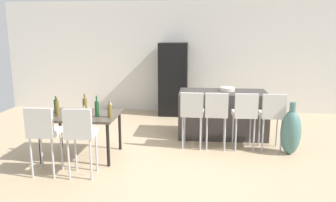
# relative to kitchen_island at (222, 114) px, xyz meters

# --- Properties ---
(ground_plane) EXTENTS (10.00, 10.00, 0.00)m
(ground_plane) POSITION_rel_kitchen_island_xyz_m (-0.72, -0.96, -0.46)
(ground_plane) COLOR tan
(back_wall) EXTENTS (10.00, 0.12, 2.90)m
(back_wall) POSITION_rel_kitchen_island_xyz_m (-0.72, 2.19, 0.99)
(back_wall) COLOR silver
(back_wall) RESTS_ON ground_plane
(kitchen_island) EXTENTS (1.75, 0.85, 0.92)m
(kitchen_island) POSITION_rel_kitchen_island_xyz_m (0.00, 0.00, 0.00)
(kitchen_island) COLOR #383330
(kitchen_island) RESTS_ON ground_plane
(bar_chair_left) EXTENTS (0.43, 0.43, 1.05)m
(bar_chair_left) POSITION_rel_kitchen_island_xyz_m (-0.60, -0.81, 0.24)
(bar_chair_left) COLOR beige
(bar_chair_left) RESTS_ON ground_plane
(bar_chair_middle) EXTENTS (0.41, 0.41, 1.05)m
(bar_chair_middle) POSITION_rel_kitchen_island_xyz_m (-0.17, -0.81, 0.24)
(bar_chair_middle) COLOR beige
(bar_chair_middle) RESTS_ON ground_plane
(bar_chair_right) EXTENTS (0.42, 0.42, 1.05)m
(bar_chair_right) POSITION_rel_kitchen_island_xyz_m (0.34, -0.81, 0.24)
(bar_chair_right) COLOR beige
(bar_chair_right) RESTS_ON ground_plane
(bar_chair_far) EXTENTS (0.41, 0.41, 1.05)m
(bar_chair_far) POSITION_rel_kitchen_island_xyz_m (0.81, -0.81, 0.24)
(bar_chair_far) COLOR beige
(bar_chair_far) RESTS_ON ground_plane
(dining_table) EXTENTS (1.23, 0.89, 0.74)m
(dining_table) POSITION_rel_kitchen_island_xyz_m (-2.44, -1.40, 0.21)
(dining_table) COLOR #4C4238
(dining_table) RESTS_ON ground_plane
(dining_chair_near) EXTENTS (0.41, 0.41, 1.05)m
(dining_chair_near) POSITION_rel_kitchen_island_xyz_m (-2.72, -2.21, 0.24)
(dining_chair_near) COLOR beige
(dining_chair_near) RESTS_ON ground_plane
(dining_chair_far) EXTENTS (0.42, 0.42, 1.05)m
(dining_chair_far) POSITION_rel_kitchen_island_xyz_m (-2.16, -2.21, 0.24)
(dining_chair_far) COLOR beige
(dining_chair_far) RESTS_ON ground_plane
(wine_bottle_corner) EXTENTS (0.08, 0.08, 0.29)m
(wine_bottle_corner) POSITION_rel_kitchen_island_xyz_m (-2.48, -1.09, 0.39)
(wine_bottle_corner) COLOR brown
(wine_bottle_corner) RESTS_ON dining_table
(wine_bottle_inner) EXTENTS (0.07, 0.07, 0.30)m
(wine_bottle_inner) POSITION_rel_kitchen_island_xyz_m (-2.88, -1.38, 0.40)
(wine_bottle_inner) COLOR #194723
(wine_bottle_inner) RESTS_ON dining_table
(wine_bottle_left) EXTENTS (0.06, 0.06, 0.31)m
(wine_bottle_left) POSITION_rel_kitchen_island_xyz_m (-2.78, -1.55, 0.41)
(wine_bottle_left) COLOR brown
(wine_bottle_left) RESTS_ON dining_table
(wine_bottle_right) EXTENTS (0.08, 0.08, 0.27)m
(wine_bottle_right) POSITION_rel_kitchen_island_xyz_m (-1.91, -1.55, 0.39)
(wine_bottle_right) COLOR brown
(wine_bottle_right) RESTS_ON dining_table
(wine_bottle_middle) EXTENTS (0.07, 0.07, 0.34)m
(wine_bottle_middle) POSITION_rel_kitchen_island_xyz_m (-2.12, -1.53, 0.41)
(wine_bottle_middle) COLOR #194723
(wine_bottle_middle) RESTS_ON dining_table
(wine_glass_far) EXTENTS (0.07, 0.07, 0.17)m
(wine_glass_far) POSITION_rel_kitchen_island_xyz_m (-2.36, -1.48, 0.40)
(wine_glass_far) COLOR silver
(wine_glass_far) RESTS_ON dining_table
(wine_glass_near) EXTENTS (0.07, 0.07, 0.17)m
(wine_glass_near) POSITION_rel_kitchen_island_xyz_m (-2.93, -1.68, 0.40)
(wine_glass_near) COLOR silver
(wine_glass_near) RESTS_ON dining_table
(wine_glass_end) EXTENTS (0.07, 0.07, 0.17)m
(wine_glass_end) POSITION_rel_kitchen_island_xyz_m (-2.05, -1.02, 0.40)
(wine_glass_end) COLOR silver
(wine_glass_end) RESTS_ON dining_table
(refrigerator) EXTENTS (0.72, 0.68, 1.84)m
(refrigerator) POSITION_rel_kitchen_island_xyz_m (-1.14, 1.75, 0.46)
(refrigerator) COLOR black
(refrigerator) RESTS_ON ground_plane
(fruit_bowl) EXTENTS (0.30, 0.30, 0.07)m
(fruit_bowl) POSITION_rel_kitchen_island_xyz_m (0.10, 0.10, 0.50)
(fruit_bowl) COLOR beige
(fruit_bowl) RESTS_ON kitchen_island
(floor_vase) EXTENTS (0.35, 0.35, 0.92)m
(floor_vase) POSITION_rel_kitchen_island_xyz_m (1.11, -0.96, -0.06)
(floor_vase) COLOR #47706B
(floor_vase) RESTS_ON ground_plane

